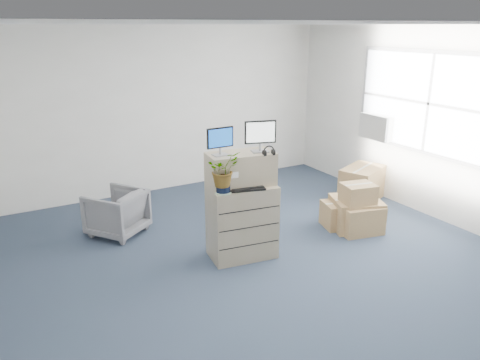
% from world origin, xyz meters
% --- Properties ---
extents(ground, '(7.00, 7.00, 0.00)m').
position_xyz_m(ground, '(0.00, 0.00, 0.00)').
color(ground, '#263144').
rests_on(ground, ground).
extents(wall_back, '(6.00, 0.02, 2.80)m').
position_xyz_m(wall_back, '(0.00, 3.51, 1.40)').
color(wall_back, silver).
rests_on(wall_back, ground).
extents(wall_right, '(0.02, 7.00, 2.80)m').
position_xyz_m(wall_right, '(3.01, 0.00, 1.40)').
color(wall_right, silver).
rests_on(wall_right, ground).
extents(window, '(0.07, 2.72, 1.52)m').
position_xyz_m(window, '(2.96, 0.50, 1.70)').
color(window, gray).
rests_on(window, wall_right).
extents(ac_unit, '(0.24, 0.60, 0.40)m').
position_xyz_m(ac_unit, '(2.87, 1.40, 1.20)').
color(ac_unit, silver).
rests_on(ac_unit, wall_right).
extents(filing_cabinet_lower, '(0.87, 0.60, 0.94)m').
position_xyz_m(filing_cabinet_lower, '(-0.17, 0.57, 0.47)').
color(filing_cabinet_lower, '#998E69').
rests_on(filing_cabinet_lower, ground).
extents(filing_cabinet_upper, '(0.85, 0.51, 0.40)m').
position_xyz_m(filing_cabinet_upper, '(-0.17, 0.61, 1.14)').
color(filing_cabinet_upper, '#998E69').
rests_on(filing_cabinet_upper, filing_cabinet_lower).
extents(monitor_left, '(0.34, 0.13, 0.33)m').
position_xyz_m(monitor_left, '(-0.43, 0.63, 1.53)').
color(monitor_left, '#99999E').
rests_on(monitor_left, filing_cabinet_upper).
extents(monitor_right, '(0.38, 0.20, 0.38)m').
position_xyz_m(monitor_right, '(0.06, 0.54, 1.55)').
color(monitor_right, '#99999E').
rests_on(monitor_right, filing_cabinet_upper).
extents(headphones, '(0.14, 0.03, 0.14)m').
position_xyz_m(headphones, '(0.09, 0.39, 1.38)').
color(headphones, black).
rests_on(headphones, filing_cabinet_upper).
extents(keyboard, '(0.47, 0.30, 0.02)m').
position_xyz_m(keyboard, '(-0.20, 0.42, 0.95)').
color(keyboard, black).
rests_on(keyboard, filing_cabinet_lower).
extents(mouse, '(0.08, 0.05, 0.03)m').
position_xyz_m(mouse, '(0.12, 0.40, 0.95)').
color(mouse, silver).
rests_on(mouse, filing_cabinet_lower).
extents(water_bottle, '(0.06, 0.06, 0.22)m').
position_xyz_m(water_bottle, '(-0.06, 0.61, 1.05)').
color(water_bottle, gray).
rests_on(water_bottle, filing_cabinet_lower).
extents(phone_dock, '(0.05, 0.05, 0.11)m').
position_xyz_m(phone_dock, '(-0.22, 0.59, 0.97)').
color(phone_dock, silver).
rests_on(phone_dock, filing_cabinet_lower).
extents(external_drive, '(0.20, 0.16, 0.05)m').
position_xyz_m(external_drive, '(0.14, 0.62, 0.97)').
color(external_drive, black).
rests_on(external_drive, filing_cabinet_lower).
extents(tissue_box, '(0.23, 0.16, 0.08)m').
position_xyz_m(tissue_box, '(0.22, 0.64, 1.03)').
color(tissue_box, '#3C7BCC').
rests_on(tissue_box, external_drive).
extents(potted_plant, '(0.45, 0.48, 0.40)m').
position_xyz_m(potted_plant, '(-0.49, 0.46, 1.17)').
color(potted_plant, '#92AE8C').
rests_on(potted_plant, filing_cabinet_lower).
extents(office_chair, '(0.92, 0.91, 0.70)m').
position_xyz_m(office_chair, '(-1.37, 1.99, 0.35)').
color(office_chair, slate).
rests_on(office_chair, ground).
extents(cardboard_boxes, '(1.78, 1.61, 0.71)m').
position_xyz_m(cardboard_boxes, '(1.96, 0.79, 0.26)').
color(cardboard_boxes, olive).
rests_on(cardboard_boxes, ground).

